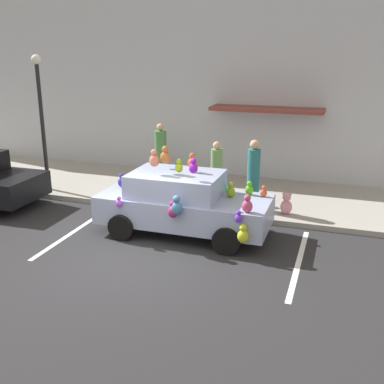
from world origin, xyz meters
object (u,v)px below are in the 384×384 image
at_px(plush_covered_car, 182,203).
at_px(teddy_bear_on_sidewalk, 286,204).
at_px(street_lamp_post, 41,110).
at_px(pedestrian_walking_past, 216,172).
at_px(pedestrian_near_shopfront, 161,154).
at_px(pedestrian_by_lamp, 253,177).

height_order(plush_covered_car, teddy_bear_on_sidewalk, plush_covered_car).
distance_m(street_lamp_post, pedestrian_walking_past, 5.61).
height_order(pedestrian_near_shopfront, pedestrian_by_lamp, pedestrian_by_lamp).
bearing_deg(teddy_bear_on_sidewalk, pedestrian_near_shopfront, 155.16).
xyz_separation_m(pedestrian_walking_past, pedestrian_by_lamp, (1.23, -0.65, 0.13)).
distance_m(teddy_bear_on_sidewalk, pedestrian_walking_past, 2.37).
xyz_separation_m(pedestrian_near_shopfront, pedestrian_by_lamp, (3.52, -1.94, 0.04)).
bearing_deg(plush_covered_car, teddy_bear_on_sidewalk, 37.93).
xyz_separation_m(plush_covered_car, pedestrian_walking_past, (0.14, 2.59, 0.13)).
relative_size(teddy_bear_on_sidewalk, street_lamp_post, 0.15).
height_order(teddy_bear_on_sidewalk, street_lamp_post, street_lamp_post).
height_order(teddy_bear_on_sidewalk, pedestrian_walking_past, pedestrian_walking_past).
height_order(street_lamp_post, pedestrian_by_lamp, street_lamp_post).
bearing_deg(plush_covered_car, street_lamp_post, 161.34).
xyz_separation_m(teddy_bear_on_sidewalk, pedestrian_near_shopfront, (-4.47, 2.07, 0.60)).
relative_size(plush_covered_car, pedestrian_walking_past, 2.48).
bearing_deg(street_lamp_post, teddy_bear_on_sidewalk, 0.54).
bearing_deg(plush_covered_car, pedestrian_by_lamp, 54.82).
bearing_deg(teddy_bear_on_sidewalk, street_lamp_post, -179.46).
height_order(street_lamp_post, pedestrian_near_shopfront, street_lamp_post).
bearing_deg(pedestrian_near_shopfront, teddy_bear_on_sidewalk, -24.84).
distance_m(teddy_bear_on_sidewalk, pedestrian_near_shopfront, 4.96).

